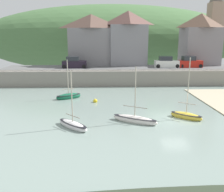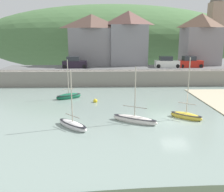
% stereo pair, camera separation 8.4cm
% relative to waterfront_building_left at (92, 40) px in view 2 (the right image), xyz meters
% --- Properties ---
extents(quay_seawall, '(48.00, 9.40, 2.40)m').
position_rel_waterfront_building_left_xyz_m(quay_seawall, '(8.97, -7.70, -5.74)').
color(quay_seawall, gray).
rests_on(quay_seawall, ground).
extents(hillside_backdrop, '(80.00, 44.00, 19.70)m').
position_rel_waterfront_building_left_xyz_m(hillside_backdrop, '(5.25, 30.00, -0.20)').
color(hillside_backdrop, '#497141').
rests_on(hillside_backdrop, ground).
extents(waterfront_building_left, '(8.50, 4.54, 9.20)m').
position_rel_waterfront_building_left_xyz_m(waterfront_building_left, '(0.00, 0.00, 0.00)').
color(waterfront_building_left, gray).
rests_on(waterfront_building_left, ground).
extents(waterfront_building_centre, '(6.94, 5.69, 9.82)m').
position_rel_waterfront_building_left_xyz_m(waterfront_building_centre, '(6.84, 0.00, 0.31)').
color(waterfront_building_centre, gray).
rests_on(waterfront_building_centre, ground).
extents(waterfront_building_right, '(6.72, 5.93, 9.42)m').
position_rel_waterfront_building_left_xyz_m(waterfront_building_right, '(20.43, 0.00, 0.10)').
color(waterfront_building_right, gray).
rests_on(waterfront_building_right, ground).
extents(church_with_spire, '(3.00, 3.00, 17.61)m').
position_rel_waterfront_building_left_xyz_m(church_with_spire, '(24.86, 4.00, 4.38)').
color(church_with_spire, gray).
rests_on(church_with_spire, ground).
extents(rowboat_small_beached, '(3.34, 2.53, 5.04)m').
position_rel_waterfront_building_left_xyz_m(rowboat_small_beached, '(-2.24, -16.70, -6.81)').
color(rowboat_small_beached, '#12583A').
rests_on(rowboat_small_beached, ground).
extents(sailboat_nearest_shore, '(2.98, 2.66, 5.92)m').
position_rel_waterfront_building_left_xyz_m(sailboat_nearest_shore, '(9.95, -24.99, -6.81)').
color(sailboat_nearest_shore, gold).
rests_on(sailboat_nearest_shore, ground).
extents(fishing_boat_green, '(3.17, 3.24, 5.05)m').
position_rel_waterfront_building_left_xyz_m(fishing_boat_green, '(-0.49, -27.07, -6.84)').
color(fishing_boat_green, white).
rests_on(fishing_boat_green, ground).
extents(sailboat_white_hull, '(4.18, 2.93, 5.22)m').
position_rel_waterfront_building_left_xyz_m(sailboat_white_hull, '(4.94, -25.90, -6.82)').
color(sailboat_white_hull, white).
rests_on(sailboat_white_hull, ground).
extents(parked_car_near_slipway, '(4.12, 1.82, 1.95)m').
position_rel_waterfront_building_left_xyz_m(parked_car_near_slipway, '(-2.79, -4.50, -3.90)').
color(parked_car_near_slipway, black).
rests_on(parked_car_near_slipway, ground).
extents(parked_car_by_wall, '(4.14, 1.82, 1.95)m').
position_rel_waterfront_building_left_xyz_m(parked_car_by_wall, '(13.11, -4.50, -3.90)').
color(parked_car_by_wall, silver).
rests_on(parked_car_by_wall, ground).
extents(parked_car_end_of_row, '(4.16, 1.84, 1.95)m').
position_rel_waterfront_building_left_xyz_m(parked_car_end_of_row, '(17.16, -4.50, -3.90)').
color(parked_car_end_of_row, red).
rests_on(parked_car_end_of_row, ground).
extents(mooring_buoy, '(0.51, 0.51, 0.51)m').
position_rel_waterfront_building_left_xyz_m(mooring_buoy, '(1.17, -18.66, -6.95)').
color(mooring_buoy, yellow).
rests_on(mooring_buoy, ground).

